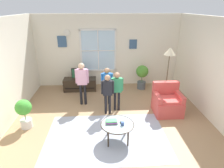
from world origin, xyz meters
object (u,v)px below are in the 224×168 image
cup (123,124)px  person_pink_shirt (82,79)px  television (79,73)px  person_black_shirt (108,90)px  book_stack (112,122)px  tv_stand (80,84)px  person_green_shirt (117,87)px  remote_near_books (122,123)px  person_blue_shirt (107,82)px  coffee_table (117,125)px  floor_lamp (169,57)px  potted_plant_by_window (142,75)px  potted_plant_corner (24,111)px  armchair (167,102)px

cup → person_pink_shirt: person_pink_shirt is taller
television → person_black_shirt: size_ratio=0.47×
book_stack → person_pink_shirt: person_pink_shirt is taller
tv_stand → person_green_shirt: person_green_shirt is taller
remote_near_books → person_blue_shirt: size_ratio=0.12×
television → coffee_table: size_ratio=0.73×
person_pink_shirt → floor_lamp: (2.60, -0.07, 0.66)m
television → person_black_shirt: 2.00m
potted_plant_by_window → person_black_shirt: bearing=-127.5°
person_black_shirt → potted_plant_corner: 2.20m
floor_lamp → person_pink_shirt: bearing=178.4°
book_stack → person_pink_shirt: bearing=114.2°
armchair → potted_plant_by_window: 1.83m
book_stack → television: bearing=109.1°
armchair → coffee_table: size_ratio=1.14×
tv_stand → floor_lamp: floor_lamp is taller
person_black_shirt → floor_lamp: bearing=16.5°
armchair → person_black_shirt: 1.77m
armchair → cup: (-1.44, -1.22, 0.16)m
person_blue_shirt → person_pink_shirt: size_ratio=0.88×
tv_stand → person_blue_shirt: (0.96, -1.15, 0.53)m
armchair → coffee_table: armchair is taller
coffee_table → remote_near_books: remote_near_books is taller
book_stack → potted_plant_by_window: (1.30, 2.90, 0.08)m
coffee_table → person_black_shirt: bearing=98.3°
television → book_stack: (1.00, -2.90, -0.18)m
floor_lamp → book_stack: bearing=-136.8°
television → floor_lamp: floor_lamp is taller
armchair → potted_plant_corner: 3.88m
coffee_table → person_green_shirt: size_ratio=0.64×
armchair → book_stack: armchair is taller
tv_stand → floor_lamp: (2.81, -1.21, 1.29)m
person_green_shirt → potted_plant_by_window: (1.06, 1.56, -0.19)m
coffee_table → cup: 0.14m
book_stack → person_black_shirt: (-0.05, 1.15, 0.27)m
armchair → person_black_shirt: size_ratio=0.73×
person_blue_shirt → person_black_shirt: (-0.00, -0.60, -0.00)m
coffee_table → cup: bearing=-26.6°
armchair → person_pink_shirt: person_pink_shirt is taller
remote_near_books → potted_plant_by_window: bearing=70.0°
tv_stand → person_blue_shirt: 1.59m
coffee_table → cup: size_ratio=9.51×
potted_plant_by_window → potted_plant_corner: (-3.46, -2.30, -0.08)m
person_blue_shirt → potted_plant_by_window: 1.77m
book_stack → person_pink_shirt: 1.97m
book_stack → coffee_table: bearing=-21.1°
television → armchair: 3.23m
television → book_stack: size_ratio=2.02×
book_stack → potted_plant_corner: 2.24m
tv_stand → armchair: (2.68, -1.78, 0.10)m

